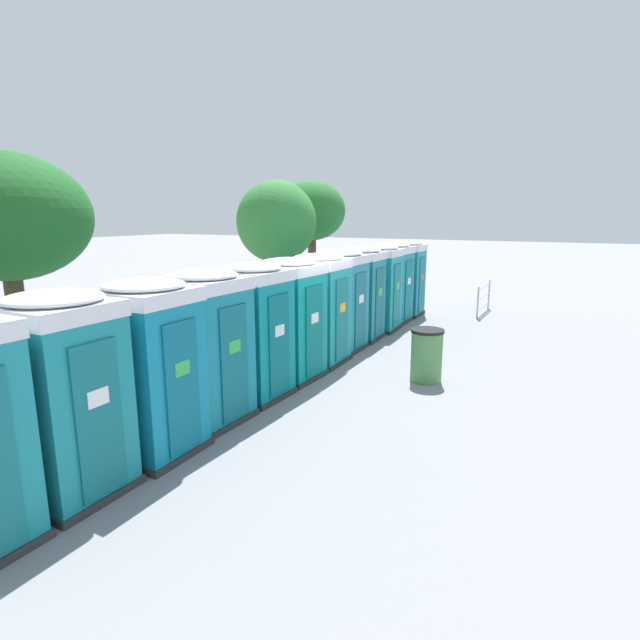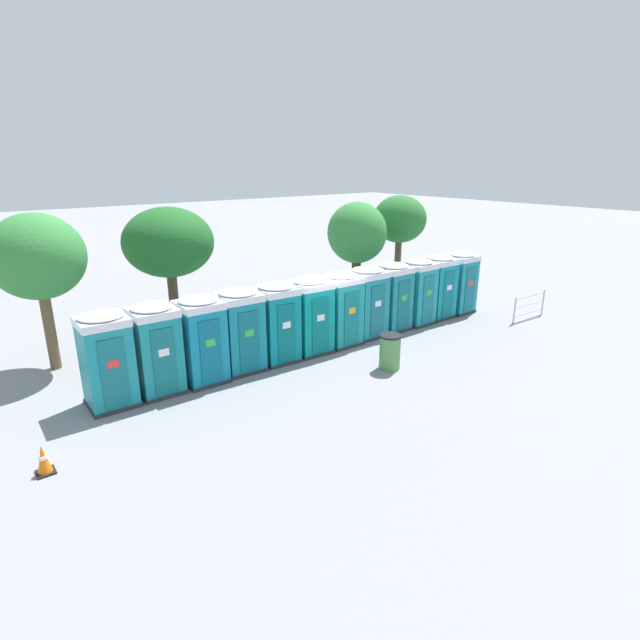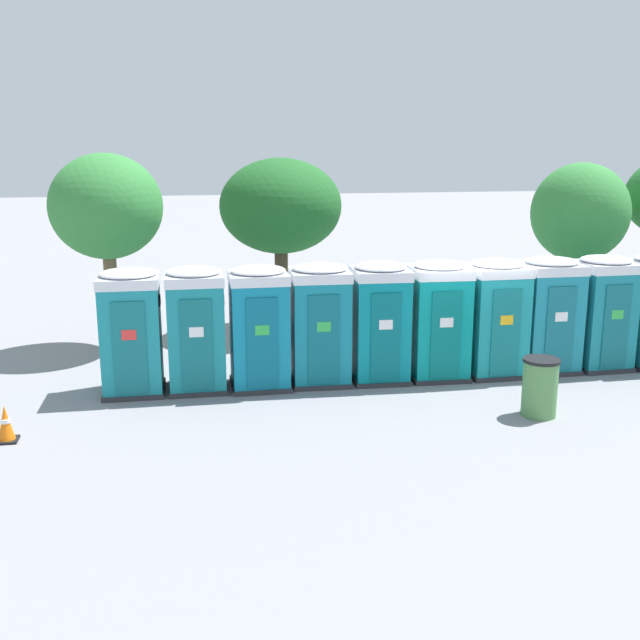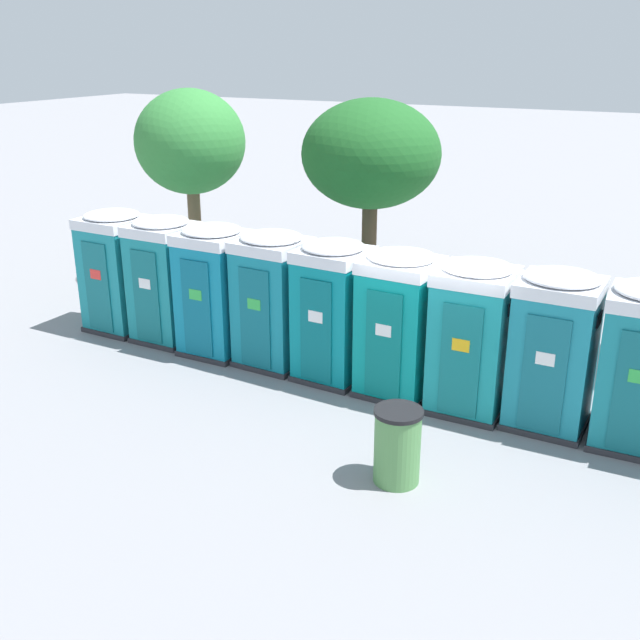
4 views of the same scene
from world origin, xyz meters
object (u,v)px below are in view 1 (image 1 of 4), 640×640
at_px(portapotty_3, 206,346).
at_px(event_barrier, 484,297).
at_px(street_tree_1, 5,218).
at_px(street_tree_2, 277,223).
at_px(portapotty_4, 253,330).
at_px(portapotty_8, 360,293).
at_px(trash_can, 426,355).
at_px(portapotty_7, 340,300).
at_px(portapotty_5, 290,318).
at_px(portapotty_11, 405,278).
at_px(portapotty_6, 319,308).
at_px(portapotty_2, 150,367).
at_px(portapotty_9, 378,287).
at_px(portapotty_1, 65,395).
at_px(portapotty_10, 391,282).
at_px(street_tree_3, 312,212).

relative_size(portapotty_3, event_barrier, 1.23).
height_order(portapotty_3, street_tree_1, street_tree_1).
bearing_deg(street_tree_2, event_barrier, -55.46).
relative_size(portapotty_4, portapotty_8, 1.00).
height_order(portapotty_8, trash_can, portapotty_8).
bearing_deg(street_tree_1, portapotty_4, -73.28).
relative_size(portapotty_7, street_tree_1, 0.55).
bearing_deg(portapotty_5, trash_can, -67.84).
xyz_separation_m(portapotty_4, portapotty_11, (8.93, -0.16, -0.00)).
bearing_deg(portapotty_6, event_barrier, -17.53).
distance_m(portapotty_2, portapotty_3, 1.28).
height_order(portapotty_2, portapotty_4, same).
bearing_deg(portapotty_9, portapotty_7, 177.63).
relative_size(portapotty_9, portapotty_11, 1.00).
bearing_deg(portapotty_2, portapotty_5, -0.98).
distance_m(portapotty_1, portapotty_6, 6.38).
bearing_deg(portapotty_3, portapotty_1, 178.92).
height_order(portapotty_11, street_tree_1, street_tree_1).
xyz_separation_m(portapotty_1, portapotty_10, (11.48, -0.20, 0.00)).
relative_size(portapotty_7, portapotty_11, 1.00).
bearing_deg(street_tree_1, street_tree_3, -6.58).
relative_size(portapotty_4, portapotty_10, 1.00).
height_order(portapotty_4, portapotty_11, same).
height_order(portapotty_9, portapotty_11, same).
xyz_separation_m(portapotty_11, event_barrier, (1.47, -2.40, -0.72)).
height_order(trash_can, event_barrier, trash_can).
xyz_separation_m(portapotty_3, portapotty_6, (3.83, -0.14, 0.00)).
distance_m(street_tree_1, event_barrier, 14.16).
xyz_separation_m(portapotty_1, street_tree_3, (12.94, 3.41, 2.20)).
distance_m(portapotty_8, trash_can, 3.88).
distance_m(portapotty_1, trash_can, 6.80).
relative_size(portapotty_4, street_tree_2, 0.57).
bearing_deg(portapotty_11, portapotty_9, 179.20).
relative_size(portapotty_5, street_tree_3, 0.55).
xyz_separation_m(portapotty_9, street_tree_2, (-0.04, 3.47, 1.84)).
height_order(portapotty_2, portapotty_10, same).
relative_size(portapotty_7, event_barrier, 1.23).
height_order(portapotty_2, portapotty_7, same).
distance_m(portapotty_8, street_tree_3, 5.80).
distance_m(street_tree_3, trash_can, 9.63).
relative_size(portapotty_3, trash_can, 2.32).
bearing_deg(portapotty_10, event_barrier, -41.93).
xyz_separation_m(portapotty_2, portapotty_8, (7.66, -0.06, 0.00)).
bearing_deg(portapotty_1, portapotty_9, -1.30).
height_order(portapotty_7, street_tree_1, street_tree_1).
relative_size(portapotty_2, trash_can, 2.32).
xyz_separation_m(portapotty_2, portapotty_5, (3.83, -0.07, -0.00)).
bearing_deg(portapotty_9, portapotty_4, 178.87).
bearing_deg(street_tree_3, portapotty_3, -161.60).
xyz_separation_m(portapotty_4, street_tree_2, (6.34, 3.34, 1.84)).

